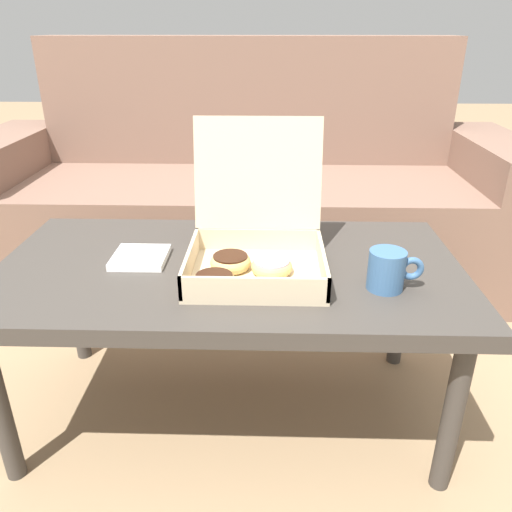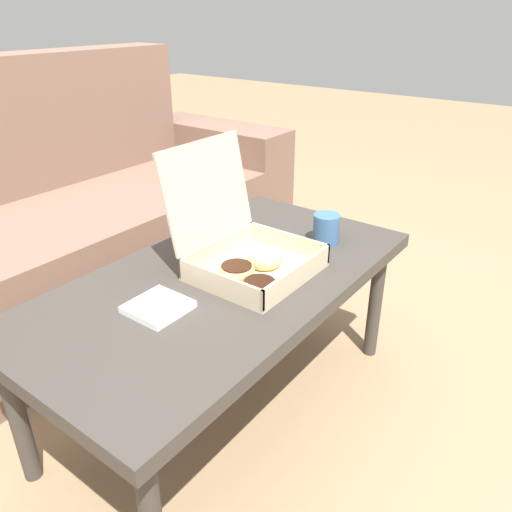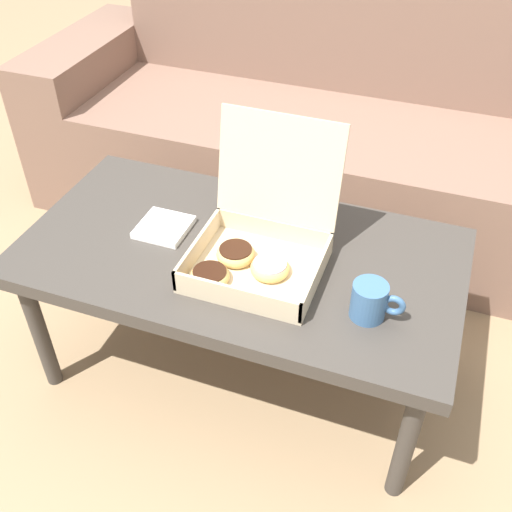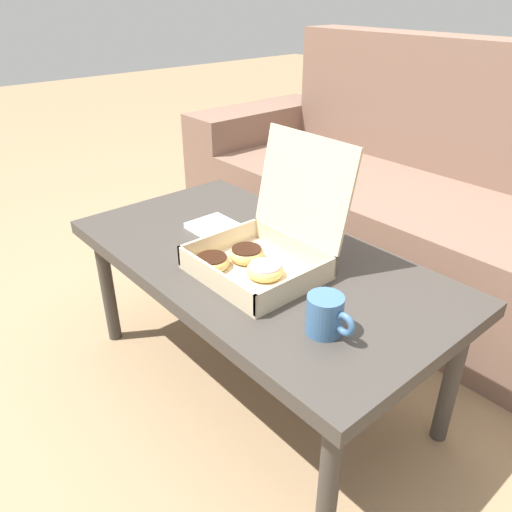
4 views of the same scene
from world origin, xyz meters
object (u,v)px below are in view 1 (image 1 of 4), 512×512
Objects in this scene: couch at (246,198)px; coffee_mug at (388,270)px; pastry_box at (250,246)px; coffee_table at (229,280)px.

couch is 1.09m from coffee_mug.
coffee_mug is (0.35, -1.02, 0.18)m from couch.
pastry_box is 0.31m from coffee_mug.
couch is at bearing 109.19° from coffee_mug.
couch is 6.61× the size of pastry_box.
coffee_table is 9.31× the size of coffee_mug.
couch reaches higher than coffee_mug.
coffee_mug reaches higher than coffee_table.
couch is 1.95× the size of coffee_table.
pastry_box is at bearing -30.35° from coffee_table.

